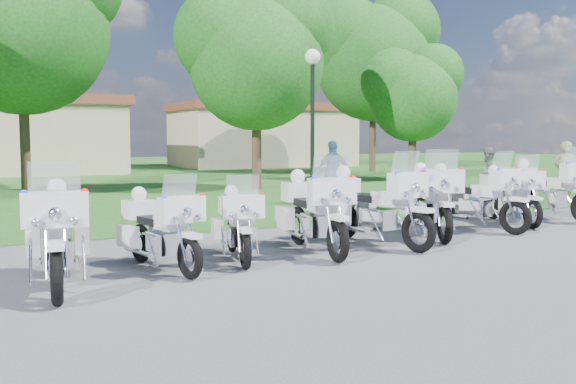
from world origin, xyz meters
name	(u,v)px	position (x,y,z in m)	size (l,w,h in m)	color
ground	(362,249)	(0.00, 0.00, 0.00)	(100.00, 100.00, 0.00)	#4F4F54
grass_lawn	(101,172)	(0.00, 27.00, 0.00)	(100.00, 48.00, 0.01)	#1F581B
motorcycle_0	(57,233)	(-5.18, -0.66, 0.71)	(1.00, 2.52, 1.70)	black
motorcycle_1	(159,229)	(-3.68, -0.15, 0.61)	(1.01, 2.15, 1.46)	black
motorcycle_2	(237,223)	(-2.35, 0.08, 0.59)	(0.99, 2.07, 1.41)	black
motorcycle_3	(313,211)	(-0.91, 0.14, 0.71)	(0.99, 2.52, 1.69)	black
motorcycle_4	(373,205)	(0.42, 0.31, 0.73)	(1.20, 2.56, 1.74)	black
motorcycle_5	(430,199)	(2.08, 0.75, 0.73)	(1.50, 2.45, 1.75)	black
motorcycle_6	(471,196)	(3.39, 1.05, 0.71)	(1.24, 2.48, 1.70)	black
motorcycle_7	(509,194)	(4.84, 1.41, 0.66)	(1.14, 2.31, 1.58)	black
motorcycle_8	(547,188)	(6.32, 1.65, 0.73)	(0.88, 2.62, 1.76)	black
lamp_post	(313,89)	(2.60, 6.81, 3.35)	(0.44, 0.44, 4.47)	black
tree_1	(19,11)	(-4.60, 15.95, 6.50)	(7.36, 6.28, 9.82)	#38281C
tree_2	(255,50)	(3.26, 12.66, 5.17)	(5.87, 5.01, 7.82)	#38281C
tree_3	(412,90)	(11.75, 14.44, 4.09)	(4.64, 3.96, 6.19)	#38281C
tree_4	(372,52)	(13.83, 20.96, 6.64)	(7.52, 6.42, 10.03)	#38281C
building_east	(261,135)	(11.00, 30.00, 2.07)	(11.44, 7.28, 4.10)	tan
bystander_a	(564,173)	(9.53, 3.96, 0.92)	(0.67, 0.44, 1.83)	#939263
bystander_b	(487,174)	(8.36, 5.89, 0.81)	(0.79, 0.61, 1.62)	gray
bystander_c	(333,173)	(3.24, 6.73, 0.93)	(1.09, 0.45, 1.86)	#395A8A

